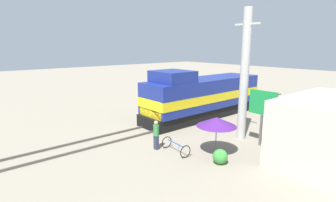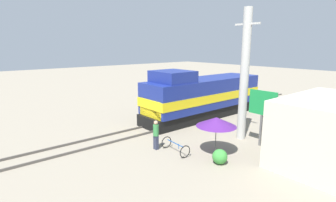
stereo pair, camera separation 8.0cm
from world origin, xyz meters
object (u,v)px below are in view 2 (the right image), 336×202
(vendor_umbrella, at_px, (216,122))
(billboard_sign, at_px, (263,106))
(locomotive, at_px, (201,97))
(bicycle, at_px, (175,147))
(person_bystander, at_px, (156,134))
(utility_pole, at_px, (244,75))

(vendor_umbrella, relative_size, billboard_sign, 0.66)
(locomotive, height_order, vendor_umbrella, locomotive)
(vendor_umbrella, bearing_deg, bicycle, -133.79)
(billboard_sign, relative_size, person_bystander, 1.95)
(locomotive, height_order, billboard_sign, locomotive)
(vendor_umbrella, bearing_deg, billboard_sign, 73.30)
(vendor_umbrella, distance_m, person_bystander, 3.70)
(locomotive, bearing_deg, vendor_umbrella, -40.98)
(locomotive, xyz_separation_m, utility_pole, (5.53, -1.94, 2.48))
(vendor_umbrella, bearing_deg, person_bystander, -141.09)
(locomotive, relative_size, bicycle, 6.45)
(locomotive, bearing_deg, bicycle, -57.28)
(locomotive, xyz_separation_m, billboard_sign, (7.08, -2.13, 0.73))
(utility_pole, xyz_separation_m, person_bystander, (-2.18, -5.63, -3.33))
(billboard_sign, bearing_deg, utility_pole, 172.82)
(utility_pole, bearing_deg, locomotive, 160.69)
(vendor_umbrella, bearing_deg, utility_pole, 100.05)
(billboard_sign, bearing_deg, vendor_umbrella, -106.70)
(person_bystander, bearing_deg, billboard_sign, 55.48)
(locomotive, height_order, person_bystander, locomotive)
(billboard_sign, height_order, person_bystander, billboard_sign)
(locomotive, distance_m, bicycle, 8.46)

